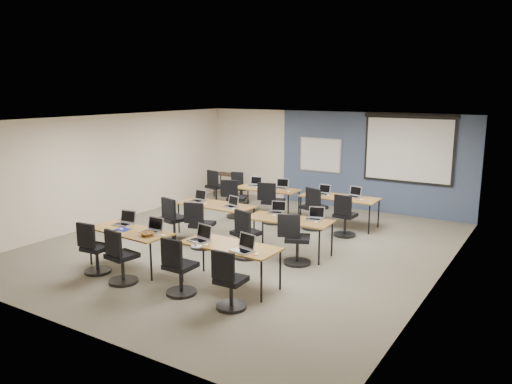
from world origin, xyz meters
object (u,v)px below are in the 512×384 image
Objects in this scene: training_table_front_right at (230,247)px; task_chair_3 at (229,285)px; whiteboard at (320,155)px; laptop_10 at (323,192)px; laptop_7 at (315,216)px; task_chair_10 at (314,212)px; laptop_3 at (244,247)px; laptop_5 at (231,204)px; task_chair_4 at (173,224)px; task_chair_6 at (245,238)px; task_chair_2 at (179,271)px; task_chair_5 at (200,229)px; task_chair_9 at (272,206)px; training_table_back_right at (339,198)px; task_chair_1 at (120,261)px; projector_screen at (409,145)px; spare_chair_b at (215,190)px; laptop_2 at (201,237)px; laptop_4 at (198,198)px; task_chair_7 at (295,243)px; task_chair_11 at (344,219)px; training_table_mid_left at (216,206)px; task_chair_0 at (94,252)px; laptop_9 at (281,186)px; training_table_back_left at (267,190)px; laptop_11 at (354,194)px; laptop_0 at (125,221)px; laptop_6 at (277,210)px; utility_table at (227,177)px; training_table_front_left at (130,233)px; laptop_1 at (152,228)px; task_chair_8 at (235,202)px; training_table_mid_right at (289,221)px; spare_chair_a at (241,190)px; laptop_8 at (255,183)px.

training_table_front_right is 1.81× the size of task_chair_3.
whiteboard reaches higher than laptop_10.
laptop_7 is 0.31× the size of task_chair_10.
laptop_5 is (-1.94, 2.44, -0.01)m from laptop_3.
task_chair_4 is 3.37m from task_chair_10.
whiteboard reaches higher than task_chair_6.
task_chair_5 is (-1.24, 2.14, 0.01)m from task_chair_2.
task_chair_9 is at bearing 102.04° from task_chair_2.
training_table_back_right is 1.91× the size of task_chair_1.
projector_screen is 5.07m from laptop_5.
laptop_2 is at bearing -44.27° from spare_chair_b.
task_chair_1 is 3.44m from laptop_4.
task_chair_7 is at bearing -66.32° from task_chair_9.
task_chair_3 is at bearing 11.12° from task_chair_1.
laptop_3 is at bearing -61.25° from task_chair_10.
task_chair_11 is (0.09, 2.25, -0.01)m from task_chair_7.
task_chair_0 is at bearing -96.04° from training_table_mid_left.
spare_chair_b is at bearing 161.89° from laptop_9.
laptop_5 is (0.39, -2.22, 0.11)m from training_table_back_left.
task_chair_10 is 3.20× the size of laptop_11.
laptop_6 is at bearing 42.45° from laptop_0.
task_chair_11 is at bearing -60.07° from training_table_back_right.
utility_table is (-2.48, 1.03, -0.14)m from laptop_9.
task_chair_2 is at bearing -59.26° from utility_table.
task_chair_10 reaches higher than laptop_11.
task_chair_2 is 4.78m from task_chair_9.
laptop_0 is (-0.39, 0.24, 0.11)m from training_table_front_left.
training_table_back_left is 1.64× the size of task_chair_9.
projector_screen is 6.93× the size of laptop_1.
laptop_3 is 1.08× the size of laptop_9.
training_table_front_left is at bearing -38.71° from laptop_0.
task_chair_8 is 1.09m from task_chair_9.
training_table_mid_right is at bearing -60.17° from task_chair_10.
laptop_1 is 0.90m from task_chair_1.
spare_chair_b is at bearing 123.50° from laptop_4.
laptop_3 is 0.35× the size of task_chair_8.
training_table_front_left is at bearing -64.22° from task_chair_4.
training_table_mid_right is 2.20m from laptop_2.
whiteboard reaches higher than task_chair_3.
task_chair_0 is 3.79m from laptop_6.
laptop_5 is at bearing 121.43° from task_chair_3.
task_chair_4 is (-1.96, 2.10, 0.02)m from task_chair_2.
utility_table is at bearing 99.03° from task_chair_0.
task_chair_10 is at bearing 95.51° from training_table_front_right.
task_chair_6 is at bearing -81.47° from whiteboard.
task_chair_4 reaches higher than laptop_0.
spare_chair_a is (-3.75, 0.60, -0.40)m from laptop_11.
task_chair_2 is 3.05× the size of laptop_11.
laptop_11 is at bearing -7.42° from task_chair_8.
laptop_8 is 2.83m from laptop_11.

